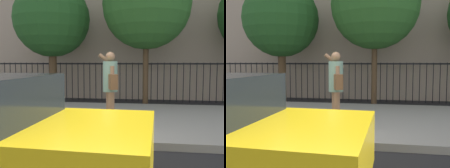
# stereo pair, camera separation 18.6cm
# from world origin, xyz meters

# --- Properties ---
(ground_plane) EXTENTS (60.00, 60.00, 0.00)m
(ground_plane) POSITION_xyz_m (0.00, 0.00, 0.00)
(ground_plane) COLOR black
(sidewalk) EXTENTS (28.00, 4.40, 0.15)m
(sidewalk) POSITION_xyz_m (0.00, 2.20, 0.07)
(sidewalk) COLOR gray
(sidewalk) RESTS_ON ground
(iron_fence) EXTENTS (12.03, 0.04, 1.60)m
(iron_fence) POSITION_xyz_m (0.00, 5.90, 1.02)
(iron_fence) COLOR black
(iron_fence) RESTS_ON ground
(pedestrian_on_phone) EXTENTS (0.54, 0.72, 1.70)m
(pedestrian_on_phone) POSITION_xyz_m (0.40, 1.28, 1.14)
(pedestrian_on_phone) COLOR #936B4C
(pedestrian_on_phone) RESTS_ON sidewalk
(street_tree_mid) EXTENTS (3.15, 3.15, 5.22)m
(street_tree_mid) POSITION_xyz_m (1.18, 4.76, 3.63)
(street_tree_mid) COLOR #4C3823
(street_tree_mid) RESTS_ON ground
(street_tree_far) EXTENTS (2.87, 2.87, 4.68)m
(street_tree_far) POSITION_xyz_m (-2.36, 4.84, 3.23)
(street_tree_far) COLOR #4C3823
(street_tree_far) RESTS_ON ground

